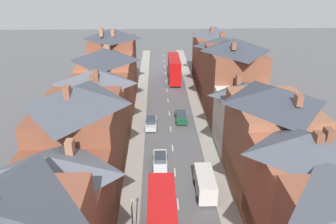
% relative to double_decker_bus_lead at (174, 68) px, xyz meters
% --- Properties ---
extents(pavement_left, '(2.20, 104.00, 0.14)m').
position_rel_double_decker_bus_lead_xyz_m(pavement_left, '(-6.89, -22.37, -2.75)').
color(pavement_left, gray).
rests_on(pavement_left, ground).
extents(pavement_right, '(2.20, 104.00, 0.14)m').
position_rel_double_decker_bus_lead_xyz_m(pavement_right, '(3.31, -22.37, -2.75)').
color(pavement_right, gray).
rests_on(pavement_right, ground).
extents(centre_line_dashes, '(0.14, 97.80, 0.01)m').
position_rel_double_decker_bus_lead_xyz_m(centre_line_dashes, '(-1.79, -24.37, -2.81)').
color(centre_line_dashes, silver).
rests_on(centre_line_dashes, ground).
extents(terrace_row_left, '(8.00, 68.38, 14.27)m').
position_rel_double_decker_bus_lead_xyz_m(terrace_row_left, '(-11.98, -38.47, 3.26)').
color(terrace_row_left, '#A36042').
rests_on(terrace_row_left, ground).
extents(terrace_row_right, '(8.00, 77.48, 13.35)m').
position_rel_double_decker_bus_lead_xyz_m(terrace_row_right, '(8.39, -33.30, 2.92)').
color(terrace_row_right, brown).
rests_on(terrace_row_right, ground).
extents(double_decker_bus_lead, '(2.74, 10.80, 5.30)m').
position_rel_double_decker_bus_lead_xyz_m(double_decker_bus_lead, '(0.00, 0.00, 0.00)').
color(double_decker_bus_lead, '#B70F0F').
rests_on(double_decker_bus_lead, ground).
extents(car_near_blue, '(1.90, 4.54, 1.63)m').
position_rel_double_decker_bus_lead_xyz_m(car_near_blue, '(-3.59, -34.76, -1.99)').
color(car_near_blue, silver).
rests_on(car_near_blue, ground).
extents(car_parked_left_a, '(1.90, 4.57, 1.70)m').
position_rel_double_decker_bus_lead_xyz_m(car_parked_left_a, '(-4.89, -23.71, -1.96)').
color(car_parked_left_a, '#B7BABF').
rests_on(car_parked_left_a, ground).
extents(car_mid_black, '(1.90, 4.57, 1.60)m').
position_rel_double_decker_bus_lead_xyz_m(car_mid_black, '(0.01, -21.45, -2.01)').
color(car_mid_black, '#144728').
rests_on(car_mid_black, ground).
extents(delivery_van, '(2.20, 5.20, 2.41)m').
position_rel_double_decker_bus_lead_xyz_m(delivery_van, '(1.31, -40.60, -1.48)').
color(delivery_van, silver).
rests_on(delivery_van, ground).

